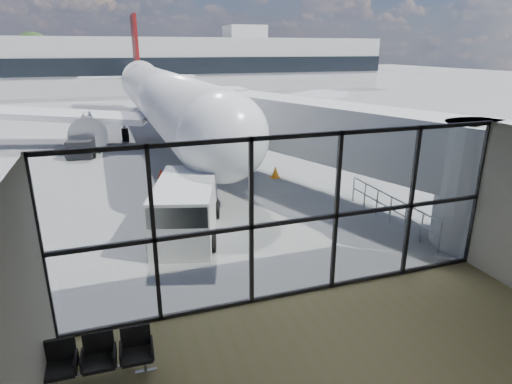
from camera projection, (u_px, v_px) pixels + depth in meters
ground at (150, 109)px, 47.72m from camera, size 220.00×220.00×0.00m
lounge_shell at (419, 306)px, 6.68m from camera, size 12.02×8.01×4.51m
glass_curtain_wall at (295, 219)px, 11.12m from camera, size 12.10×0.12×4.50m
jet_bridge at (333, 137)px, 18.79m from camera, size 8.00×16.50×4.33m
apron_railing at (391, 206)px, 16.45m from camera, size 0.06×5.46×1.11m
far_terminal at (130, 64)px, 65.91m from camera, size 80.00×12.20×11.00m
tree_5 at (34, 52)px, 69.98m from camera, size 6.27×6.27×9.03m
seating_row at (99, 355)px, 8.73m from camera, size 2.17×0.68×0.96m
airliner at (161, 97)px, 32.13m from camera, size 33.16×38.37×9.88m
service_van at (186, 209)px, 15.26m from camera, size 3.20×4.95×1.99m
belt_loader at (84, 144)px, 27.27m from camera, size 2.09×4.39×1.94m
traffic_cone_a at (161, 174)px, 22.31m from camera, size 0.37×0.37×0.53m
traffic_cone_b at (180, 173)px, 22.21m from camera, size 0.47×0.47×0.67m
traffic_cone_c at (275, 172)px, 22.44m from camera, size 0.44×0.44×0.63m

